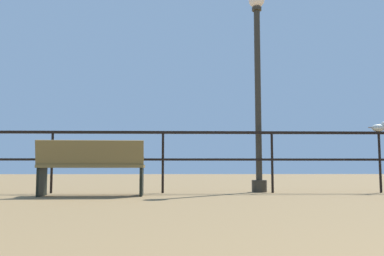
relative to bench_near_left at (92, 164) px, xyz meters
name	(u,v)px	position (x,y,z in m)	size (l,w,h in m)	color
pier_railing	(272,147)	(3.05, 0.84, 0.31)	(23.59, 0.05, 1.10)	black
bench_near_left	(92,164)	(0.00, 0.00, 0.00)	(1.66, 0.73, 0.87)	brown
lamppost_center	(258,76)	(2.85, 1.06, 1.67)	(0.31, 0.31, 3.91)	#312C22
seagull_on_rail	(379,127)	(5.03, 0.84, 0.69)	(0.39, 0.15, 0.18)	silver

